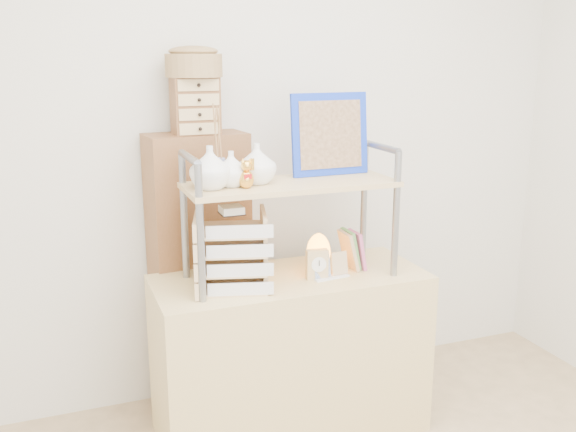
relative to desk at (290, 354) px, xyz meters
name	(u,v)px	position (x,y,z in m)	size (l,w,h in m)	color
room_shell	(390,55)	(0.00, -0.81, 1.32)	(3.42, 3.41, 2.61)	silver
desk	(290,354)	(0.00, 0.00, 0.00)	(1.20, 0.50, 0.75)	tan
cabinet	(200,275)	(-0.32, 0.37, 0.30)	(0.45, 0.24, 1.35)	brown
hutch	(269,175)	(-0.09, 0.01, 0.83)	(0.90, 0.34, 0.78)	gray
letter_tray	(232,255)	(-0.28, -0.04, 0.52)	(0.35, 0.34, 0.35)	tan
salt_lamp	(318,253)	(0.13, 0.00, 0.47)	(0.12, 0.11, 0.18)	brown
desk_clock	(317,264)	(0.09, -0.07, 0.44)	(0.10, 0.05, 0.13)	tan
postcard_stand	(331,270)	(0.16, -0.08, 0.41)	(0.17, 0.07, 0.12)	white
drawer_chest	(195,106)	(-0.32, 0.35, 1.10)	(0.20, 0.16, 0.25)	brown
woven_basket	(194,65)	(-0.32, 0.35, 1.28)	(0.25, 0.25, 0.10)	olive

